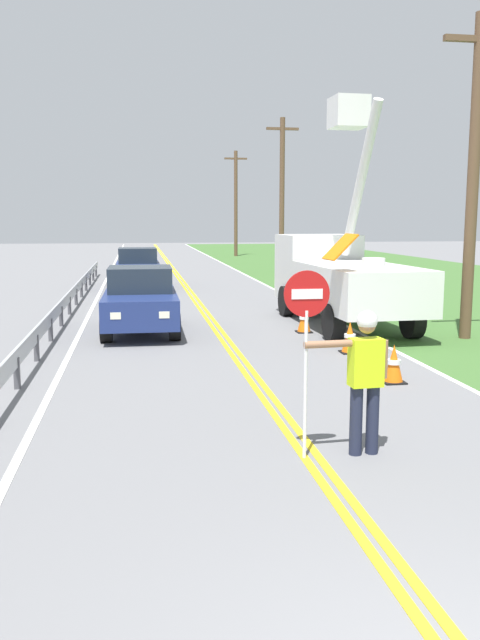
% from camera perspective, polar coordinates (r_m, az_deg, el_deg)
% --- Properties ---
extents(centerline_yellow_left, '(0.11, 110.00, 0.01)m').
position_cam_1_polar(centerline_yellow_left, '(23.13, -3.92, 1.50)').
color(centerline_yellow_left, yellow).
rests_on(centerline_yellow_left, ground).
extents(centerline_yellow_right, '(0.11, 110.00, 0.01)m').
position_cam_1_polar(centerline_yellow_right, '(23.14, -3.48, 1.51)').
color(centerline_yellow_right, yellow).
rests_on(centerline_yellow_right, ground).
extents(edge_line_right, '(0.12, 110.00, 0.01)m').
position_cam_1_polar(edge_line_right, '(23.73, 4.99, 1.67)').
color(edge_line_right, silver).
rests_on(edge_line_right, ground).
extents(edge_line_left, '(0.12, 110.00, 0.01)m').
position_cam_1_polar(edge_line_left, '(23.09, -12.63, 1.29)').
color(edge_line_left, silver).
rests_on(edge_line_left, ground).
extents(flagger_worker, '(1.09, 0.26, 1.83)m').
position_cam_1_polar(flagger_worker, '(8.26, 10.83, -4.56)').
color(flagger_worker, '#1E2338').
rests_on(flagger_worker, ground).
extents(stop_sign_paddle, '(0.56, 0.04, 2.33)m').
position_cam_1_polar(stop_sign_paddle, '(7.86, 5.81, -0.19)').
color(stop_sign_paddle, silver).
rests_on(stop_sign_paddle, ground).
extents(utility_bucket_truck, '(2.67, 6.89, 6.12)m').
position_cam_1_polar(utility_bucket_truck, '(18.53, 8.65, 4.06)').
color(utility_bucket_truck, white).
rests_on(utility_bucket_truck, ground).
extents(oncoming_sedan_nearest, '(1.96, 4.13, 1.70)m').
position_cam_1_polar(oncoming_sedan_nearest, '(17.21, -8.68, 1.68)').
color(oncoming_sedan_nearest, navy).
rests_on(oncoming_sedan_nearest, ground).
extents(oncoming_sedan_second, '(1.93, 4.12, 1.70)m').
position_cam_1_polar(oncoming_sedan_second, '(28.66, -8.89, 4.48)').
color(oncoming_sedan_second, navy).
rests_on(oncoming_sedan_second, ground).
extents(utility_pole_near, '(1.80, 0.28, 7.67)m').
position_cam_1_polar(utility_pole_near, '(16.98, 19.68, 11.94)').
color(utility_pole_near, brown).
rests_on(utility_pole_near, ground).
extents(utility_pole_mid, '(1.80, 0.28, 8.42)m').
position_cam_1_polar(utility_pole_mid, '(36.93, 3.68, 11.03)').
color(utility_pole_mid, brown).
rests_on(utility_pole_mid, ground).
extents(utility_pole_far, '(1.80, 0.28, 8.25)m').
position_cam_1_polar(utility_pole_far, '(52.71, -0.37, 10.28)').
color(utility_pole_far, brown).
rests_on(utility_pole_far, ground).
extents(traffic_cone_lead, '(0.40, 0.40, 0.70)m').
position_cam_1_polar(traffic_cone_lead, '(12.14, 13.26, -3.79)').
color(traffic_cone_lead, orange).
rests_on(traffic_cone_lead, ground).
extents(traffic_cone_mid, '(0.40, 0.40, 0.70)m').
position_cam_1_polar(traffic_cone_mid, '(14.63, 9.56, -1.55)').
color(traffic_cone_mid, orange).
rests_on(traffic_cone_mid, ground).
extents(traffic_cone_tail, '(0.40, 0.40, 0.70)m').
position_cam_1_polar(traffic_cone_tail, '(17.13, 5.61, 0.03)').
color(traffic_cone_tail, orange).
rests_on(traffic_cone_tail, ground).
extents(guardrail_left_shoulder, '(0.10, 32.00, 0.71)m').
position_cam_1_polar(guardrail_left_shoulder, '(19.82, -15.01, 1.50)').
color(guardrail_left_shoulder, '#9EA0A3').
rests_on(guardrail_left_shoulder, ground).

